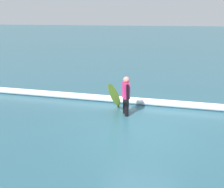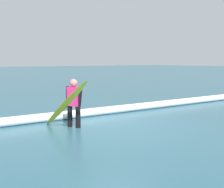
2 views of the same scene
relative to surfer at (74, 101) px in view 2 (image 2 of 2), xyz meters
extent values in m
plane|color=#295564|center=(-0.71, 0.96, -0.75)|extent=(186.00, 186.00, 0.00)
cylinder|color=black|center=(-0.06, 0.13, -0.45)|extent=(0.14, 0.14, 0.61)
cylinder|color=black|center=(0.06, -0.13, -0.45)|extent=(0.14, 0.14, 0.61)
cube|color=#D82672|center=(0.00, 0.00, 0.12)|extent=(0.32, 0.39, 0.54)
sphere|color=#B96B64|center=(0.00, 0.00, 0.49)|extent=(0.22, 0.22, 0.22)
cylinder|color=black|center=(-0.09, 0.20, 0.12)|extent=(0.09, 0.19, 0.57)
cylinder|color=black|center=(0.09, -0.20, 0.12)|extent=(0.09, 0.12, 0.56)
ellipsoid|color=yellow|center=(0.36, 0.17, -0.06)|extent=(0.47, 1.99, 1.41)
ellipsoid|color=blue|center=(0.36, 0.17, -0.06)|extent=(0.25, 1.59, 1.13)
cylinder|color=white|center=(-2.90, -1.18, -0.62)|extent=(25.30, 0.44, 0.27)
camera|label=1|loc=(-1.60, 8.28, 2.52)|focal=41.36mm
camera|label=2|loc=(4.33, 7.63, 1.11)|focal=50.43mm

